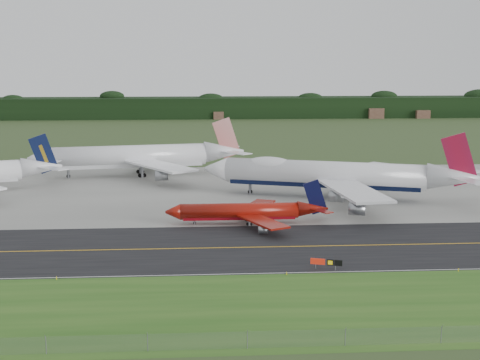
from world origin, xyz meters
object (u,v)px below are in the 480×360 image
jet_ba_747 (334,175)px  jet_red_737 (248,212)px  jet_star_tail (140,157)px  taxiway_sign (326,262)px

jet_ba_747 → jet_red_737: (-23.38, -24.88, -3.36)m
jet_ba_747 → jet_star_tail: (-51.26, 36.71, -0.29)m
jet_star_tail → taxiway_sign: (38.43, -93.89, -4.43)m
jet_star_tail → jet_red_737: bearing=-65.6°
jet_ba_747 → jet_star_tail: bearing=144.4°
jet_red_737 → jet_star_tail: (-27.88, 61.59, 3.07)m
jet_ba_747 → taxiway_sign: jet_ba_747 is taller
jet_red_737 → jet_ba_747: bearing=46.8°
jet_star_tail → taxiway_sign: jet_star_tail is taller
taxiway_sign → jet_red_737: bearing=108.1°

